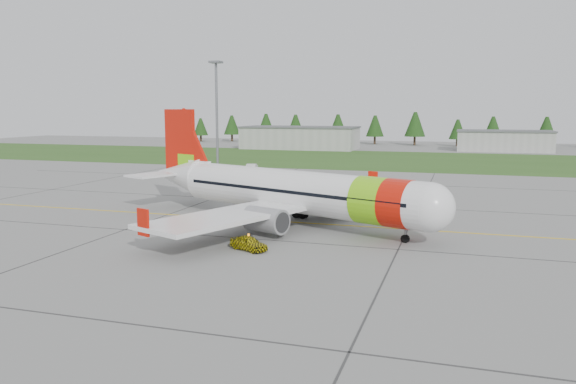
% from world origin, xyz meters
% --- Properties ---
extents(ground, '(320.00, 320.00, 0.00)m').
position_xyz_m(ground, '(0.00, 0.00, 0.00)').
color(ground, gray).
rests_on(ground, ground).
extents(aircraft, '(34.90, 33.15, 11.07)m').
position_xyz_m(aircraft, '(-1.21, 7.16, 3.19)').
color(aircraft, white).
rests_on(aircraft, ground).
extents(follow_me_car, '(1.61, 1.71, 3.36)m').
position_xyz_m(follow_me_car, '(-1.28, -3.71, 1.68)').
color(follow_me_car, yellow).
rests_on(follow_me_car, ground).
extents(service_van, '(1.95, 1.88, 4.79)m').
position_xyz_m(service_van, '(-20.93, 47.80, 2.40)').
color(service_van, silver).
rests_on(service_van, ground).
extents(grass_strip, '(320.00, 50.00, 0.03)m').
position_xyz_m(grass_strip, '(0.00, 82.00, 0.01)').
color(grass_strip, '#30561E').
rests_on(grass_strip, ground).
extents(taxi_guideline, '(120.00, 0.25, 0.02)m').
position_xyz_m(taxi_guideline, '(0.00, 8.00, 0.01)').
color(taxi_guideline, gold).
rests_on(taxi_guideline, ground).
extents(hangar_west, '(32.00, 14.00, 6.00)m').
position_xyz_m(hangar_west, '(-30.00, 110.00, 3.00)').
color(hangar_west, '#A8A8A3').
rests_on(hangar_west, ground).
extents(hangar_east, '(24.00, 12.00, 5.20)m').
position_xyz_m(hangar_east, '(25.00, 118.00, 2.60)').
color(hangar_east, '#A8A8A3').
rests_on(hangar_east, ground).
extents(floodlight_mast, '(0.50, 0.50, 20.00)m').
position_xyz_m(floodlight_mast, '(-32.00, 58.00, 10.00)').
color(floodlight_mast, slate).
rests_on(floodlight_mast, ground).
extents(treeline, '(160.00, 8.00, 10.00)m').
position_xyz_m(treeline, '(0.00, 138.00, 5.00)').
color(treeline, '#1C3F14').
rests_on(treeline, ground).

